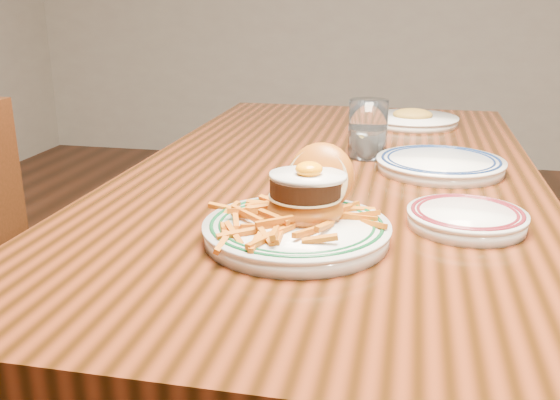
# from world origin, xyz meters

# --- Properties ---
(table) EXTENTS (0.85, 1.60, 0.75)m
(table) POSITION_xyz_m (0.00, 0.00, 0.66)
(table) COLOR black
(table) RESTS_ON floor
(main_plate) EXTENTS (0.28, 0.30, 0.14)m
(main_plate) POSITION_xyz_m (0.00, -0.40, 0.79)
(main_plate) COLOR white
(main_plate) RESTS_ON table
(side_plate) EXTENTS (0.19, 0.19, 0.03)m
(side_plate) POSITION_xyz_m (0.25, -0.30, 0.77)
(side_plate) COLOR white
(side_plate) RESTS_ON table
(rear_plate) EXTENTS (0.27, 0.27, 0.03)m
(rear_plate) POSITION_xyz_m (0.22, 0.03, 0.77)
(rear_plate) COLOR white
(rear_plate) RESTS_ON table
(water_glass) EXTENTS (0.09, 0.09, 0.13)m
(water_glass) POSITION_xyz_m (0.06, 0.12, 0.81)
(water_glass) COLOR white
(water_glass) RESTS_ON table
(far_plate) EXTENTS (0.26, 0.26, 0.05)m
(far_plate) POSITION_xyz_m (0.16, 0.52, 0.77)
(far_plate) COLOR white
(far_plate) RESTS_ON table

